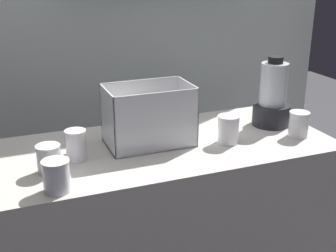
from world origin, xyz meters
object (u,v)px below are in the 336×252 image
at_px(carrot_display_bin, 149,126).
at_px(juice_cup_mango_far_right, 298,126).
at_px(juice_cup_orange_far_left, 49,161).
at_px(juice_cup_mango_right, 228,131).
at_px(blender_pitcher, 272,99).
at_px(juice_cup_beet_left, 57,178).
at_px(juice_cup_mango_middle, 76,146).

height_order(carrot_display_bin, juice_cup_mango_far_right, carrot_display_bin).
relative_size(carrot_display_bin, juice_cup_orange_far_left, 3.33).
height_order(juice_cup_mango_right, juice_cup_mango_far_right, juice_cup_mango_right).
bearing_deg(juice_cup_mango_far_right, blender_pitcher, 98.86).
xyz_separation_m(juice_cup_orange_far_left, juice_cup_mango_far_right, (1.07, -0.03, 0.00)).
relative_size(juice_cup_beet_left, juice_cup_mango_far_right, 0.99).
height_order(juice_cup_orange_far_left, juice_cup_mango_right, juice_cup_mango_right).
distance_m(juice_cup_beet_left, juice_cup_mango_right, 0.76).
xyz_separation_m(juice_cup_orange_far_left, juice_cup_mango_middle, (0.11, 0.07, 0.01)).
distance_m(juice_cup_orange_far_left, juice_cup_mango_middle, 0.14).
distance_m(juice_cup_orange_far_left, juice_cup_mango_right, 0.74).
relative_size(blender_pitcher, juice_cup_orange_far_left, 3.05).
relative_size(blender_pitcher, juice_cup_mango_middle, 2.66).
height_order(juice_cup_mango_middle, juice_cup_mango_far_right, juice_cup_mango_middle).
relative_size(juice_cup_orange_far_left, juice_cup_mango_right, 0.88).
relative_size(juice_cup_beet_left, juice_cup_mango_right, 0.93).
xyz_separation_m(juice_cup_beet_left, juice_cup_mango_middle, (0.11, 0.23, 0.01)).
xyz_separation_m(carrot_display_bin, juice_cup_beet_left, (-0.43, -0.29, -0.03)).
xyz_separation_m(blender_pitcher, juice_cup_orange_far_left, (-1.04, -0.14, -0.08)).
bearing_deg(juice_cup_orange_far_left, juice_cup_beet_left, -88.17).
height_order(blender_pitcher, juice_cup_orange_far_left, blender_pitcher).
distance_m(blender_pitcher, juice_cup_beet_left, 1.08).
xyz_separation_m(juice_cup_beet_left, juice_cup_mango_far_right, (1.06, 0.12, -0.00)).
relative_size(blender_pitcher, juice_cup_mango_right, 2.70).
bearing_deg(juice_cup_mango_right, juice_cup_beet_left, -166.97).
bearing_deg(carrot_display_bin, juice_cup_beet_left, -146.10).
height_order(juice_cup_orange_far_left, juice_cup_beet_left, juice_cup_beet_left).
distance_m(carrot_display_bin, blender_pitcher, 0.61).
relative_size(carrot_display_bin, juice_cup_mango_middle, 2.90).
relative_size(juice_cup_orange_far_left, juice_cup_mango_middle, 0.87).
relative_size(juice_cup_orange_far_left, juice_cup_beet_left, 0.95).
bearing_deg(juice_cup_beet_left, juice_cup_mango_far_right, 6.67).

